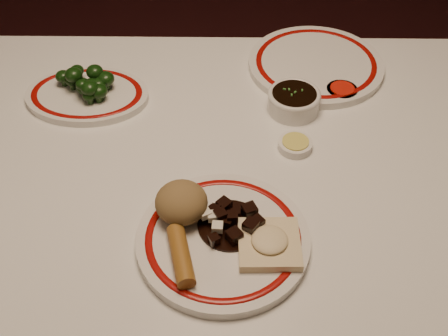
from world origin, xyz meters
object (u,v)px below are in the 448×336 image
broccoli_plate (87,95)px  broccoli_pile (91,82)px  rice_mound (181,202)px  fried_wonton (269,243)px  stirfry_heap (230,221)px  spring_roll (181,255)px  soy_bowl (294,102)px  dining_table (216,208)px  main_plate (223,239)px

broccoli_plate → broccoli_pile: (0.01, 0.00, 0.03)m
rice_mound → broccoli_plate: 0.39m
fried_wonton → stirfry_heap: (-0.06, 0.04, 0.00)m
spring_roll → soy_bowl: spring_roll is taller
broccoli_pile → spring_roll: bearing=-63.5°
dining_table → fried_wonton: bearing=-63.4°
soy_bowl → broccoli_pile: bearing=175.1°
broccoli_pile → soy_bowl: 0.41m
rice_mound → dining_table: bearing=64.9°
rice_mound → stirfry_heap: rice_mound is taller
rice_mound → fried_wonton: bearing=-24.5°
stirfry_heap → broccoli_plate: stirfry_heap is taller
fried_wonton → broccoli_pile: 0.52m
rice_mound → broccoli_plate: size_ratio=0.32×
main_plate → broccoli_pile: broccoli_pile is taller
spring_roll → stirfry_heap: 0.10m
spring_roll → broccoli_plate: spring_roll is taller
broccoli_pile → rice_mound: bearing=-58.1°
main_plate → soy_bowl: soy_bowl is taller
spring_roll → stirfry_heap: bearing=30.1°
stirfry_heap → broccoli_plate: bearing=130.4°
spring_roll → broccoli_pile: 0.47m
dining_table → soy_bowl: 0.26m
main_plate → rice_mound: size_ratio=3.97×
stirfry_heap → rice_mound: bearing=164.2°
dining_table → soy_bowl: (0.15, 0.18, 0.11)m
main_plate → rice_mound: (-0.07, 0.04, 0.04)m
main_plate → fried_wonton: 0.08m
rice_mound → spring_roll: bearing=-87.2°
fried_wonton → broccoli_pile: broccoli_pile is taller
spring_roll → soy_bowl: bearing=49.4°
broccoli_pile → broccoli_plate: bearing=-159.3°
spring_roll → soy_bowl: 0.43m
main_plate → spring_roll: spring_roll is taller
dining_table → broccoli_plate: (-0.27, 0.21, 0.10)m
spring_roll → stirfry_heap: stirfry_heap is taller
rice_mound → fried_wonton: 0.15m
dining_table → main_plate: (0.02, -0.15, 0.10)m
fried_wonton → rice_mound: bearing=155.5°
soy_bowl → broccoli_plate: bearing=175.9°
main_plate → broccoli_plate: size_ratio=1.27×
fried_wonton → broccoli_pile: size_ratio=0.79×
stirfry_heap → broccoli_plate: size_ratio=0.41×
main_plate → broccoli_plate: (-0.28, 0.37, -0.00)m
main_plate → soy_bowl: (0.14, 0.34, 0.01)m
dining_table → main_plate: bearing=-84.3°
dining_table → broccoli_plate: 0.36m
broccoli_plate → spring_roll: bearing=-61.9°
main_plate → dining_table: bearing=95.7°
dining_table → fried_wonton: 0.23m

